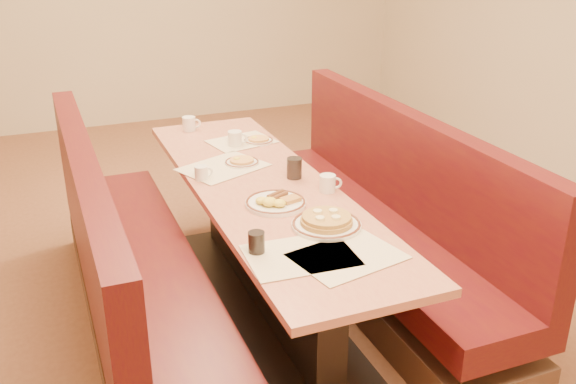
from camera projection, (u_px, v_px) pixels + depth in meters
name	position (u px, v px, depth m)	size (l,w,h in m)	color
ground	(265.00, 307.00, 3.67)	(8.00, 8.00, 0.00)	#9E6647
diner_table	(264.00, 249.00, 3.52)	(0.70, 2.50, 0.75)	black
booth_left	(130.00, 276.00, 3.28)	(0.55, 2.50, 1.05)	#4C3326
booth_right	(381.00, 229.00, 3.78)	(0.55, 2.50, 1.05)	#4C3326
placemat_near_left	(300.00, 255.00, 2.66)	(0.44, 0.33, 0.00)	beige
placemat_near_right	(347.00, 256.00, 2.66)	(0.43, 0.32, 0.00)	beige
placemat_far_left	(223.00, 167.00, 3.62)	(0.45, 0.34, 0.00)	beige
placemat_far_right	(242.00, 141.00, 4.05)	(0.39, 0.29, 0.00)	beige
pancake_plate	(326.00, 223.00, 2.91)	(0.32, 0.32, 0.07)	white
eggs_plate	(275.00, 202.00, 3.14)	(0.30, 0.30, 0.06)	white
extra_plate_mid	(258.00, 140.00, 4.04)	(0.19, 0.19, 0.04)	white
extra_plate_far	(242.00, 162.00, 3.68)	(0.20, 0.20, 0.04)	white
coffee_mug_a	(328.00, 183.00, 3.29)	(0.12, 0.08, 0.09)	white
coffee_mug_b	(202.00, 173.00, 3.44)	(0.10, 0.07, 0.08)	white
coffee_mug_c	(236.00, 138.00, 3.97)	(0.12, 0.09, 0.09)	white
coffee_mug_d	(190.00, 124.00, 4.26)	(0.12, 0.09, 0.09)	white
soda_tumbler_near	(256.00, 243.00, 2.67)	(0.07, 0.07, 0.10)	black
soda_tumbler_mid	(294.00, 168.00, 3.46)	(0.08, 0.08, 0.11)	black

